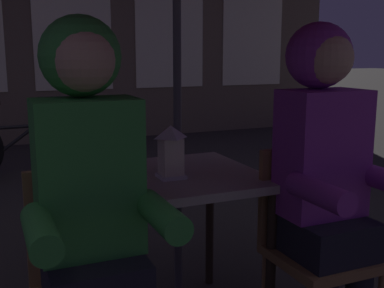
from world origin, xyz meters
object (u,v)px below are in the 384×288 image
Objects in this scene: chair_left at (91,278)px; person_left_hooded at (90,185)px; cafe_table at (178,195)px; bicycle_third at (22,146)px; person_right_hooded at (326,160)px; chair_right at (313,238)px; lantern at (171,151)px.

person_left_hooded is (-0.00, -0.06, 0.36)m from chair_left.
cafe_table is 0.53× the size of person_left_hooded.
bicycle_third is (0.01, 3.54, -0.50)m from person_left_hooded.
cafe_table is 0.67m from person_right_hooded.
cafe_table is 0.44× the size of bicycle_third.
cafe_table is 0.85× the size of chair_right.
lantern reaches higher than chair_left.
lantern is 0.27× the size of chair_right.
lantern is at bearing 35.70° from chair_left.
chair_left is (-0.42, -0.30, -0.37)m from lantern.
lantern is 0.56m from person_left_hooded.
person_left_hooded is at bearing -90.19° from bicycle_third.
person_right_hooded reaches higher than lantern.
lantern is 0.72m from chair_right.
person_right_hooded is (0.96, 0.00, 0.00)m from person_left_hooded.
chair_left is 0.96m from chair_right.
lantern is at bearing -82.64° from bicycle_third.
person_right_hooded is at bearing -90.00° from chair_right.
lantern reaches higher than cafe_table.
person_left_hooded is at bearing -176.61° from chair_right.
cafe_table is 3.20× the size of lantern.
chair_left and chair_right have the same top height.
chair_left is 0.36m from person_left_hooded.
chair_left is at bearing 90.00° from person_left_hooded.
cafe_table is 0.24m from lantern.
chair_right is 0.62× the size of person_right_hooded.
person_left_hooded reaches higher than chair_left.
chair_right is at bearing -29.46° from lantern.
chair_right is (0.54, -0.30, -0.37)m from lantern.
person_right_hooded is at bearing -41.57° from cafe_table.
person_right_hooded is (0.54, -0.36, -0.01)m from lantern.
bicycle_third is (-0.95, 3.54, -0.50)m from person_right_hooded.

